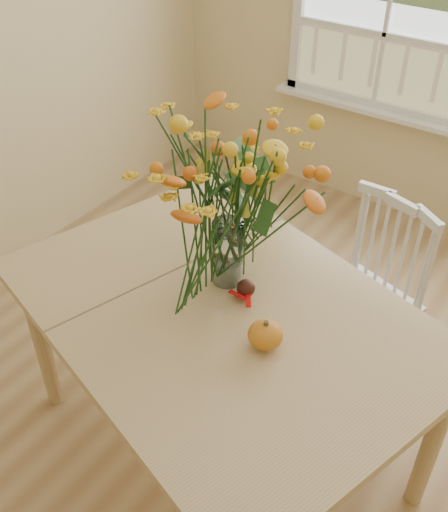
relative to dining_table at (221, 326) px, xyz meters
The scene contains 7 objects.
floor 0.76m from the dining_table, ahead, with size 4.00×4.50×0.01m, color #A57C50.
dining_table is the anchor object (origin of this frame).
windsor_chair 0.86m from the dining_table, 69.93° to the left, with size 0.52×0.51×0.92m.
flower_vase 0.50m from the dining_table, 115.93° to the left, with size 0.54×0.54×0.64m.
pumpkin 0.27m from the dining_table, 16.63° to the right, with size 0.12×0.12×0.09m, color #C66217.
turkey_figurine 0.21m from the dining_table, 116.32° to the left, with size 0.10×0.09×0.10m.
dark_gourd 0.17m from the dining_table, 70.97° to the left, with size 0.13×0.12×0.06m.
Camera 1 is at (0.72, -1.25, 2.28)m, focal length 42.00 mm.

